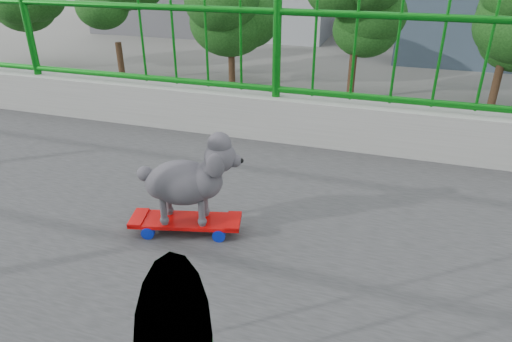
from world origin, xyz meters
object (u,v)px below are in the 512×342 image
at_px(skateboard, 186,222).
at_px(car_0, 166,289).
at_px(car_1, 95,199).
at_px(car_3, 97,122).
at_px(car_4, 97,100).
at_px(poodle, 188,179).

xyz_separation_m(skateboard, car_0, (-5.89, -3.90, -6.33)).
height_order(skateboard, car_1, skateboard).
distance_m(skateboard, car_3, 21.05).
bearing_deg(car_4, car_0, -138.78).
xyz_separation_m(skateboard, car_3, (-15.49, -12.82, -6.25)).
bearing_deg(car_3, car_4, 35.60).
distance_m(car_1, car_3, 7.84).
distance_m(poodle, car_3, 21.13).
relative_size(car_3, car_4, 1.26).
bearing_deg(car_0, car_3, -137.10).
bearing_deg(poodle, car_4, -155.27).
xyz_separation_m(car_1, car_4, (-9.60, -6.81, -0.01)).
distance_m(car_3, car_4, 3.94).
xyz_separation_m(poodle, car_3, (-15.48, -12.85, -6.47)).
height_order(car_1, car_3, car_3).
distance_m(skateboard, car_0, 9.48).
height_order(poodle, car_4, poodle).
height_order(poodle, car_0, poodle).
bearing_deg(poodle, skateboard, -90.00).
xyz_separation_m(car_0, car_3, (-9.60, -8.92, 0.08)).
height_order(car_1, car_4, car_1).
bearing_deg(car_1, car_0, 53.99).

